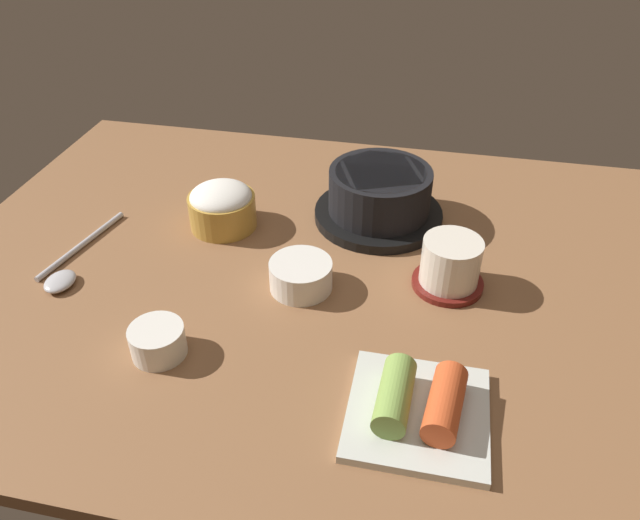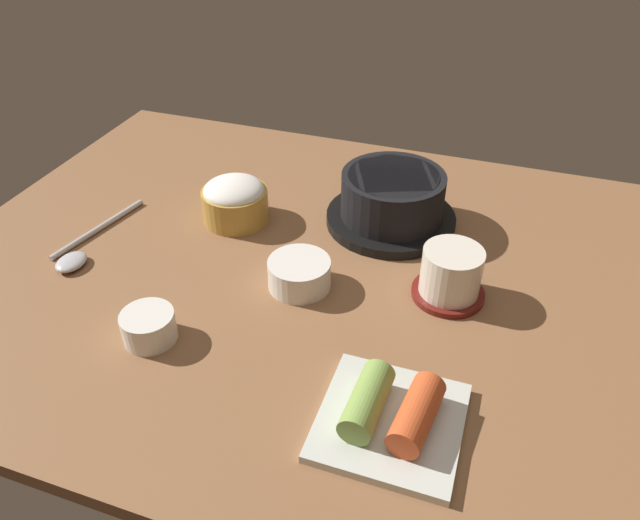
% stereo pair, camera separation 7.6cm
% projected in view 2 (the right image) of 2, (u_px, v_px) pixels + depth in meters
% --- Properties ---
extents(dining_table, '(1.00, 0.76, 0.02)m').
position_uv_depth(dining_table, '(311.00, 273.00, 0.81)').
color(dining_table, brown).
rests_on(dining_table, ground).
extents(stone_pot, '(0.19, 0.19, 0.08)m').
position_uv_depth(stone_pot, '(392.00, 200.00, 0.87)').
color(stone_pot, black).
rests_on(stone_pot, dining_table).
extents(rice_bowl, '(0.10, 0.10, 0.07)m').
position_uv_depth(rice_bowl, '(235.00, 200.00, 0.88)').
color(rice_bowl, '#B78C38').
rests_on(rice_bowl, dining_table).
extents(tea_cup_with_saucer, '(0.09, 0.09, 0.07)m').
position_uv_depth(tea_cup_with_saucer, '(451.00, 274.00, 0.74)').
color(tea_cup_with_saucer, maroon).
rests_on(tea_cup_with_saucer, dining_table).
extents(banchan_cup_center, '(0.08, 0.08, 0.04)m').
position_uv_depth(banchan_cup_center, '(299.00, 273.00, 0.76)').
color(banchan_cup_center, white).
rests_on(banchan_cup_center, dining_table).
extents(kimchi_plate, '(0.14, 0.14, 0.04)m').
position_uv_depth(kimchi_plate, '(391.00, 415.00, 0.59)').
color(kimchi_plate, silver).
rests_on(kimchi_plate, dining_table).
extents(side_bowl_near, '(0.06, 0.06, 0.04)m').
position_uv_depth(side_bowl_near, '(149.00, 326.00, 0.68)').
color(side_bowl_near, white).
rests_on(side_bowl_near, dining_table).
extents(spoon, '(0.06, 0.19, 0.01)m').
position_uv_depth(spoon, '(81.00, 250.00, 0.82)').
color(spoon, '#B7B7BC').
rests_on(spoon, dining_table).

